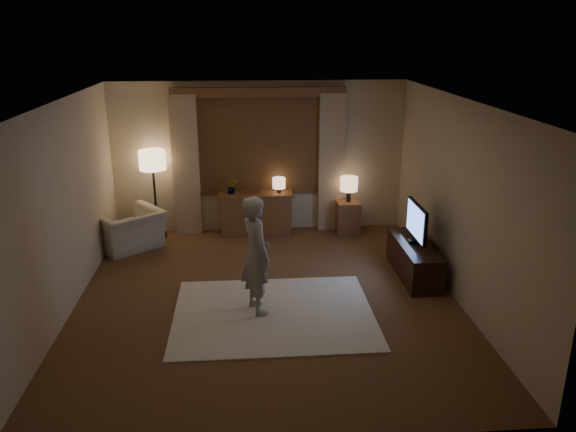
{
  "coord_description": "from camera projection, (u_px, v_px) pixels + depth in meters",
  "views": [
    {
      "loc": [
        -0.26,
        -6.74,
        3.44
      ],
      "look_at": [
        0.33,
        0.6,
        0.95
      ],
      "focal_mm": 35.0,
      "sensor_mm": 36.0,
      "label": 1
    }
  ],
  "objects": [
    {
      "name": "plant",
      "position": [
        232.0,
        187.0,
        9.54
      ],
      "size": [
        0.16,
        0.13,
        0.3
      ],
      "primitive_type": "imported",
      "color": "#999999",
      "rests_on": "sideboard"
    },
    {
      "name": "rug",
      "position": [
        274.0,
        313.0,
        7.07
      ],
      "size": [
        2.5,
        2.0,
        0.02
      ],
      "primitive_type": "cube",
      "color": "#F4E9CD",
      "rests_on": "floor"
    },
    {
      "name": "sideboard",
      "position": [
        256.0,
        215.0,
        9.73
      ],
      "size": [
        1.2,
        0.4,
        0.7
      ],
      "primitive_type": "cube",
      "color": "brown",
      "rests_on": "floor"
    },
    {
      "name": "tv_stand",
      "position": [
        414.0,
        260.0,
        8.1
      ],
      "size": [
        0.45,
        1.4,
        0.5
      ],
      "primitive_type": "cube",
      "color": "black",
      "rests_on": "floor"
    },
    {
      "name": "side_table",
      "position": [
        348.0,
        217.0,
        9.82
      ],
      "size": [
        0.4,
        0.4,
        0.56
      ],
      "primitive_type": "cube",
      "color": "brown",
      "rests_on": "floor"
    },
    {
      "name": "armchair",
      "position": [
        129.0,
        230.0,
        9.08
      ],
      "size": [
        1.31,
        1.29,
        0.64
      ],
      "primitive_type": "imported",
      "rotation": [
        0.0,
        0.0,
        -2.47
      ],
      "color": "beige",
      "rests_on": "floor"
    },
    {
      "name": "floor_lamp",
      "position": [
        153.0,
        165.0,
        9.3
      ],
      "size": [
        0.44,
        0.44,
        1.51
      ],
      "color": "black",
      "rests_on": "floor"
    },
    {
      "name": "tv",
      "position": [
        417.0,
        222.0,
        7.92
      ],
      "size": [
        0.2,
        0.82,
        0.59
      ],
      "color": "black",
      "rests_on": "tv_stand"
    },
    {
      "name": "table_lamp_sideboard",
      "position": [
        279.0,
        184.0,
        9.58
      ],
      "size": [
        0.22,
        0.22,
        0.3
      ],
      "color": "black",
      "rests_on": "sideboard"
    },
    {
      "name": "person",
      "position": [
        256.0,
        255.0,
        6.9
      ],
      "size": [
        0.53,
        0.64,
        1.52
      ],
      "primitive_type": "imported",
      "rotation": [
        0.0,
        0.0,
        1.93
      ],
      "color": "#ADA89F",
      "rests_on": "rug"
    },
    {
      "name": "picture_frame",
      "position": [
        256.0,
        190.0,
        9.58
      ],
      "size": [
        0.16,
        0.02,
        0.2
      ],
      "primitive_type": "cube",
      "color": "brown",
      "rests_on": "sideboard"
    },
    {
      "name": "room",
      "position": [
        264.0,
        192.0,
        7.53
      ],
      "size": [
        5.04,
        5.54,
        2.64
      ],
      "color": "brown",
      "rests_on": "ground"
    },
    {
      "name": "table_lamp_side",
      "position": [
        349.0,
        185.0,
        9.63
      ],
      "size": [
        0.3,
        0.3,
        0.44
      ],
      "color": "black",
      "rests_on": "side_table"
    }
  ]
}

